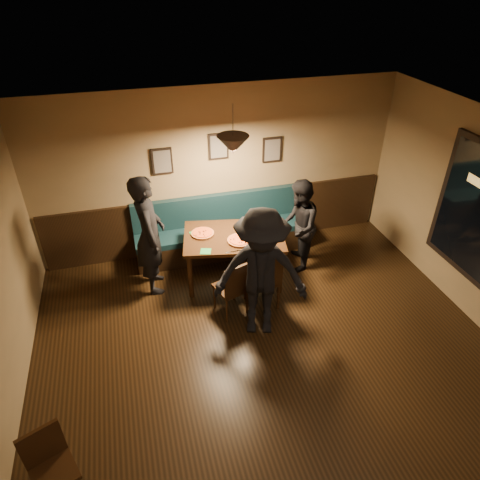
{
  "coord_description": "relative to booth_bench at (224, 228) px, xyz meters",
  "views": [
    {
      "loc": [
        -1.41,
        -2.88,
        4.33
      ],
      "look_at": [
        -0.03,
        2.1,
        0.95
      ],
      "focal_mm": 32.24,
      "sensor_mm": 36.0,
      "label": 1
    }
  ],
  "objects": [
    {
      "name": "cafe_chair_far",
      "position": [
        -2.48,
        -3.59,
        -0.07
      ],
      "size": [
        0.49,
        0.49,
        0.85
      ],
      "primitive_type": null,
      "rotation": [
        0.0,
        0.0,
        3.53
      ],
      "color": "black",
      "rests_on": "floor"
    },
    {
      "name": "napkin_a",
      "position": [
        -0.59,
        -0.54,
        0.31
      ],
      "size": [
        0.16,
        0.16,
        0.01
      ],
      "primitive_type": "cube",
      "rotation": [
        0.0,
        0.0,
        0.13
      ],
      "color": "#217B2E",
      "rests_on": "dining_table"
    },
    {
      "name": "wainscot",
      "position": [
        0.0,
        0.27,
        0.0
      ],
      "size": [
        5.88,
        0.06,
        1.0
      ],
      "primitive_type": "cube",
      "color": "black",
      "rests_on": "ground"
    },
    {
      "name": "napkin_b",
      "position": [
        -0.53,
        -1.05,
        0.31
      ],
      "size": [
        0.19,
        0.19,
        0.01
      ],
      "primitive_type": "cube",
      "rotation": [
        0.0,
        0.0,
        -0.3
      ],
      "color": "#228036",
      "rests_on": "dining_table"
    },
    {
      "name": "cutlery_set",
      "position": [
        -0.09,
        -1.16,
        0.31
      ],
      "size": [
        0.2,
        0.02,
        0.0
      ],
      "primitive_type": "cube",
      "rotation": [
        0.0,
        0.0,
        1.58
      ],
      "color": "silver",
      "rests_on": "dining_table"
    },
    {
      "name": "pendant_lamp",
      "position": [
        -0.03,
        -0.75,
        1.75
      ],
      "size": [
        0.44,
        0.44,
        0.25
      ],
      "primitive_type": "cone",
      "rotation": [
        3.14,
        0.0,
        0.0
      ],
      "color": "black",
      "rests_on": "ceiling"
    },
    {
      "name": "chair_near_left",
      "position": [
        -0.27,
        -1.49,
        -0.05
      ],
      "size": [
        0.5,
        0.5,
        0.9
      ],
      "primitive_type": null,
      "rotation": [
        0.0,
        0.0,
        0.31
      ],
      "color": "black",
      "rests_on": "floor"
    },
    {
      "name": "picture_left",
      "position": [
        -0.9,
        0.27,
        1.2
      ],
      "size": [
        0.32,
        0.04,
        0.42
      ],
      "primitive_type": "cube",
      "color": "black",
      "rests_on": "wall_back"
    },
    {
      "name": "tabasco_bottle",
      "position": [
        0.44,
        -0.79,
        0.36
      ],
      "size": [
        0.03,
        0.03,
        0.11
      ],
      "primitive_type": "cylinder",
      "rotation": [
        0.0,
        0.0,
        -0.09
      ],
      "color": "#A60C05",
      "rests_on": "dining_table"
    },
    {
      "name": "diner_left",
      "position": [
        -1.27,
        -0.61,
        0.44
      ],
      "size": [
        0.48,
        0.7,
        1.89
      ],
      "primitive_type": "imported",
      "rotation": [
        0.0,
        0.0,
        1.53
      ],
      "color": "black",
      "rests_on": "floor"
    },
    {
      "name": "booth_bench",
      "position": [
        0.0,
        0.0,
        0.0
      ],
      "size": [
        3.0,
        0.6,
        1.0
      ],
      "primitive_type": null,
      "color": "#0F232D",
      "rests_on": "ground"
    },
    {
      "name": "picture_center",
      "position": [
        0.0,
        0.27,
        1.35
      ],
      "size": [
        0.32,
        0.04,
        0.42
      ],
      "primitive_type": "cube",
      "color": "black",
      "rests_on": "wall_back"
    },
    {
      "name": "picture_right",
      "position": [
        0.9,
        0.27,
        1.2
      ],
      "size": [
        0.32,
        0.04,
        0.42
      ],
      "primitive_type": "cube",
      "color": "black",
      "rests_on": "wall_back"
    },
    {
      "name": "ceiling",
      "position": [
        0.0,
        -3.2,
        2.3
      ],
      "size": [
        7.0,
        7.0,
        0.0
      ],
      "primitive_type": "plane",
      "rotation": [
        3.14,
        0.0,
        0.0
      ],
      "color": "silver",
      "rests_on": "ground"
    },
    {
      "name": "pizza_b",
      "position": [
        0.02,
        -0.93,
        0.33
      ],
      "size": [
        0.43,
        0.43,
        0.04
      ],
      "primitive_type": "cylinder",
      "rotation": [
        0.0,
        0.0,
        0.17
      ],
      "color": "orange",
      "rests_on": "dining_table"
    },
    {
      "name": "diner_front",
      "position": [
        0.02,
        -1.94,
        0.44
      ],
      "size": [
        1.37,
        1.04,
        1.88
      ],
      "primitive_type": "imported",
      "rotation": [
        0.0,
        0.0,
        -0.31
      ],
      "color": "black",
      "rests_on": "floor"
    },
    {
      "name": "pizza_c",
      "position": [
        0.41,
        -0.59,
        0.33
      ],
      "size": [
        0.37,
        0.37,
        0.04
      ],
      "primitive_type": "cylinder",
      "rotation": [
        0.0,
        0.0,
        -0.07
      ],
      "color": "orange",
      "rests_on": "dining_table"
    },
    {
      "name": "pizza_a",
      "position": [
        -0.48,
        -0.59,
        0.33
      ],
      "size": [
        0.45,
        0.45,
        0.04
      ],
      "primitive_type": "cylinder",
      "rotation": [
        0.0,
        0.0,
        0.37
      ],
      "color": "orange",
      "rests_on": "dining_table"
    },
    {
      "name": "dining_table",
      "position": [
        -0.03,
        -0.75,
        -0.1
      ],
      "size": [
        1.67,
        1.25,
        0.81
      ],
      "primitive_type": "cube",
      "rotation": [
        0.0,
        0.0,
        -0.2
      ],
      "color": "black",
      "rests_on": "floor"
    },
    {
      "name": "floor",
      "position": [
        0.0,
        -3.2,
        -0.5
      ],
      "size": [
        7.0,
        7.0,
        0.0
      ],
      "primitive_type": "plane",
      "color": "black",
      "rests_on": "ground"
    },
    {
      "name": "wall_back",
      "position": [
        0.0,
        0.3,
        0.9
      ],
      "size": [
        6.0,
        0.0,
        6.0
      ],
      "primitive_type": "plane",
      "rotation": [
        1.57,
        0.0,
        0.0
      ],
      "color": "#8C704F",
      "rests_on": "ground"
    },
    {
      "name": "diner_right",
      "position": [
        1.04,
        -0.72,
        0.28
      ],
      "size": [
        0.83,
        0.92,
        1.56
      ],
      "primitive_type": "imported",
      "rotation": [
        0.0,
        0.0,
        -1.97
      ],
      "color": "black",
      "rests_on": "floor"
    },
    {
      "name": "soda_glass",
      "position": [
        0.56,
        -1.03,
        0.38
      ],
      "size": [
        0.09,
        0.09,
        0.14
      ],
      "primitive_type": "cylinder",
      "rotation": [
        0.0,
        0.0,
        -0.36
      ],
      "color": "black",
      "rests_on": "dining_table"
    },
    {
      "name": "chair_near_right",
      "position": [
        0.2,
        -1.47,
        -0.01
      ],
      "size": [
        0.47,
        0.47,
        0.99
      ],
      "primitive_type": null,
      "rotation": [
        0.0,
        0.0,
        0.07
      ],
      "color": "#301D0D",
      "rests_on": "floor"
    }
  ]
}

